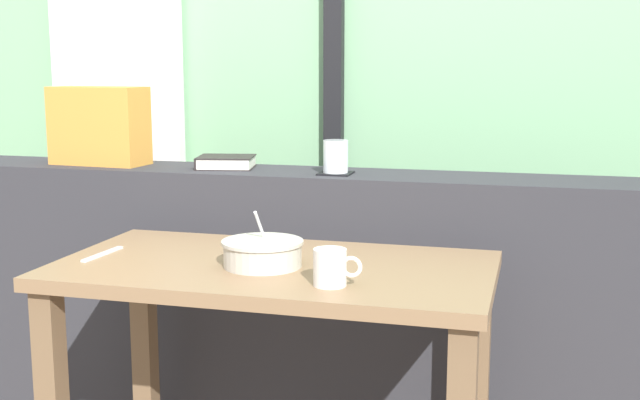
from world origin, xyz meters
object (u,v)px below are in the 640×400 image
(juice_glass, at_px, (336,158))
(fork_utensil, at_px, (103,254))
(breakfast_table, at_px, (275,311))
(closed_book, at_px, (226,162))
(soup_bowl, at_px, (263,253))
(throw_pillow, at_px, (99,126))
(coaster_square, at_px, (336,173))
(ceramic_mug, at_px, (331,267))

(juice_glass, bearing_deg, fork_utensil, -132.06)
(breakfast_table, relative_size, closed_book, 5.32)
(breakfast_table, bearing_deg, soup_bowl, -117.02)
(fork_utensil, bearing_deg, throw_pillow, 124.02)
(throw_pillow, height_order, fork_utensil, throw_pillow)
(soup_bowl, bearing_deg, fork_utensil, 179.73)
(breakfast_table, relative_size, juice_glass, 10.95)
(coaster_square, height_order, ceramic_mug, coaster_square)
(soup_bowl, height_order, fork_utensil, soup_bowl)
(coaster_square, relative_size, throw_pillow, 0.31)
(soup_bowl, distance_m, ceramic_mug, 0.24)
(breakfast_table, relative_size, coaster_square, 10.96)
(breakfast_table, relative_size, ceramic_mug, 9.70)
(breakfast_table, bearing_deg, closed_book, 121.95)
(ceramic_mug, bearing_deg, juice_glass, 103.25)
(coaster_square, height_order, throw_pillow, throw_pillow)
(fork_utensil, height_order, ceramic_mug, ceramic_mug)
(coaster_square, bearing_deg, breakfast_table, -93.36)
(juice_glass, bearing_deg, ceramic_mug, -76.75)
(throw_pillow, height_order, ceramic_mug, throw_pillow)
(coaster_square, xyz_separation_m, throw_pillow, (-0.83, 0.03, 0.13))
(breakfast_table, height_order, throw_pillow, throw_pillow)
(breakfast_table, height_order, coaster_square, coaster_square)
(ceramic_mug, bearing_deg, throw_pillow, 144.19)
(throw_pillow, distance_m, ceramic_mug, 1.24)
(coaster_square, relative_size, closed_book, 0.49)
(throw_pillow, bearing_deg, breakfast_table, -34.50)
(closed_book, bearing_deg, juice_glass, -7.66)
(closed_book, bearing_deg, ceramic_mug, -53.37)
(breakfast_table, xyz_separation_m, juice_glass, (0.03, 0.51, 0.33))
(coaster_square, bearing_deg, juice_glass, 0.00)
(juice_glass, xyz_separation_m, closed_book, (-0.38, 0.05, -0.03))
(juice_glass, xyz_separation_m, throw_pillow, (-0.83, 0.03, 0.08))
(breakfast_table, xyz_separation_m, coaster_square, (0.03, 0.51, 0.29))
(breakfast_table, xyz_separation_m, soup_bowl, (-0.02, -0.04, 0.16))
(juice_glass, xyz_separation_m, fork_utensil, (-0.49, -0.55, -0.21))
(coaster_square, bearing_deg, throw_pillow, 177.64)
(coaster_square, xyz_separation_m, closed_book, (-0.38, 0.05, 0.02))
(throw_pillow, height_order, soup_bowl, throw_pillow)
(closed_book, height_order, fork_utensil, closed_book)
(fork_utensil, bearing_deg, ceramic_mug, -7.07)
(closed_book, xyz_separation_m, fork_utensil, (-0.11, -0.60, -0.18))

